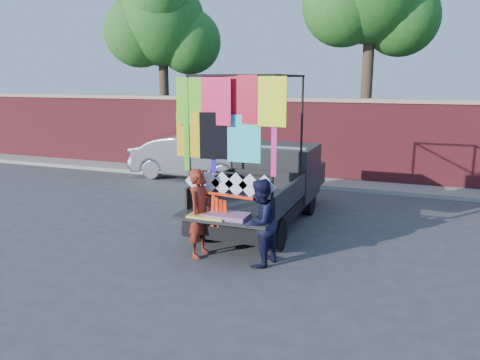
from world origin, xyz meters
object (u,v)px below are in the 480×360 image
(pickup_truck, at_px, (271,183))
(sedan, at_px, (195,157))
(man, at_px, (260,223))
(woman, at_px, (200,213))

(pickup_truck, height_order, sedan, pickup_truck)
(pickup_truck, distance_m, sedan, 5.04)
(man, bearing_deg, woman, -78.30)
(woman, relative_size, man, 1.06)
(sedan, xyz_separation_m, man, (4.36, -6.25, 0.08))
(pickup_truck, relative_size, sedan, 1.24)
(pickup_truck, xyz_separation_m, sedan, (-3.69, 3.43, -0.13))
(woman, xyz_separation_m, man, (1.15, -0.04, -0.05))
(sedan, height_order, man, man)
(sedan, distance_m, man, 7.62)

